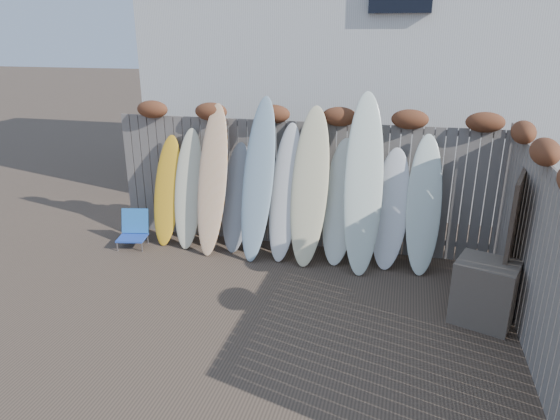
% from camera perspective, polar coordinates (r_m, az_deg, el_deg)
% --- Properties ---
extents(ground, '(80.00, 80.00, 0.00)m').
position_cam_1_polar(ground, '(6.11, -2.84, -12.60)').
color(ground, '#493A2D').
extents(back_fence, '(6.05, 0.28, 2.24)m').
position_cam_1_polar(back_fence, '(7.76, 2.60, 4.11)').
color(back_fence, slate).
rests_on(back_fence, ground).
extents(right_fence, '(0.28, 4.40, 2.24)m').
position_cam_1_polar(right_fence, '(5.78, 27.60, -4.16)').
color(right_fence, slate).
rests_on(right_fence, ground).
extents(house, '(8.50, 5.50, 6.33)m').
position_cam_1_polar(house, '(11.48, 9.49, 19.09)').
color(house, silver).
rests_on(house, ground).
extents(beach_chair, '(0.52, 0.54, 0.57)m').
position_cam_1_polar(beach_chair, '(8.38, -16.38, -2.13)').
color(beach_chair, '#2245AB').
rests_on(beach_chair, ground).
extents(wooden_crate, '(0.81, 0.74, 0.77)m').
position_cam_1_polar(wooden_crate, '(6.39, 22.32, -8.66)').
color(wooden_crate, '#69574F').
rests_on(wooden_crate, ground).
extents(lattice_panel, '(0.35, 1.11, 1.71)m').
position_cam_1_polar(lattice_panel, '(6.72, 24.95, -3.21)').
color(lattice_panel, brown).
rests_on(lattice_panel, ground).
extents(surfboard_0, '(0.49, 0.64, 1.72)m').
position_cam_1_polar(surfboard_0, '(8.21, -12.75, 2.18)').
color(surfboard_0, yellow).
rests_on(surfboard_0, ground).
extents(surfboard_1, '(0.49, 0.68, 1.85)m').
position_cam_1_polar(surfboard_1, '(8.02, -10.41, 2.39)').
color(surfboard_1, beige).
rests_on(surfboard_1, ground).
extents(surfboard_2, '(0.47, 0.80, 2.25)m').
position_cam_1_polar(surfboard_2, '(7.72, -7.73, 3.43)').
color(surfboard_2, '#E1C684').
rests_on(surfboard_2, ground).
extents(surfboard_3, '(0.49, 0.62, 1.67)m').
position_cam_1_polar(surfboard_3, '(7.78, -4.98, 1.41)').
color(surfboard_3, gray).
rests_on(surfboard_3, ground).
extents(surfboard_4, '(0.55, 0.87, 2.38)m').
position_cam_1_polar(surfboard_4, '(7.44, -2.52, 3.51)').
color(surfboard_4, '#8DA9B8').
rests_on(surfboard_4, ground).
extents(surfboard_5, '(0.53, 0.76, 2.01)m').
position_cam_1_polar(surfboard_5, '(7.43, 0.60, 2.00)').
color(surfboard_5, white).
rests_on(surfboard_5, ground).
extents(surfboard_6, '(0.57, 0.82, 2.27)m').
position_cam_1_polar(surfboard_6, '(7.29, 3.41, 2.68)').
color(surfboard_6, beige).
rests_on(surfboard_6, ground).
extents(surfboard_7, '(0.57, 0.70, 1.82)m').
position_cam_1_polar(surfboard_7, '(7.37, 6.90, 0.91)').
color(surfboard_7, white).
rests_on(surfboard_7, ground).
extents(surfboard_8, '(0.62, 0.92, 2.49)m').
position_cam_1_polar(surfboard_8, '(7.11, 9.51, 2.95)').
color(surfboard_8, silver).
rests_on(surfboard_8, ground).
extents(surfboard_9, '(0.57, 0.66, 1.71)m').
position_cam_1_polar(surfboard_9, '(7.36, 12.53, 0.12)').
color(surfboard_9, white).
rests_on(surfboard_9, ground).
extents(surfboard_10, '(0.51, 0.71, 1.93)m').
position_cam_1_polar(surfboard_10, '(7.31, 16.12, 0.55)').
color(surfboard_10, silver).
rests_on(surfboard_10, ground).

